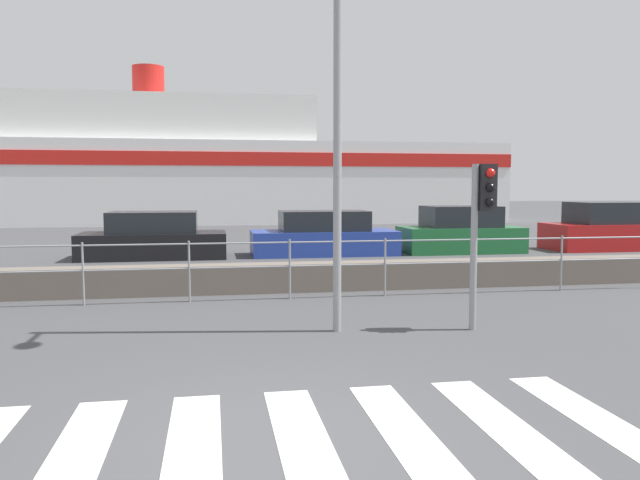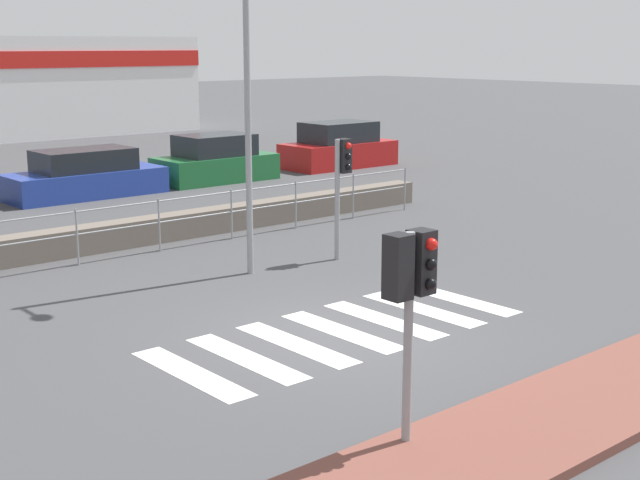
{
  "view_description": "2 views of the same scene",
  "coord_description": "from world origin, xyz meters",
  "px_view_note": "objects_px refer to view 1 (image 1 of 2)",
  "views": [
    {
      "loc": [
        -0.5,
        -5.05,
        2.11
      ],
      "look_at": [
        0.72,
        2.0,
        1.5
      ],
      "focal_mm": 35.0,
      "sensor_mm": 36.0,
      "label": 1
    },
    {
      "loc": [
        -8.46,
        -9.59,
        4.28
      ],
      "look_at": [
        0.66,
        1.0,
        1.2
      ],
      "focal_mm": 50.0,
      "sensor_mm": 36.0,
      "label": 2
    }
  ],
  "objects_px": {
    "traffic_light_far": "(482,209)",
    "parked_car_black": "(153,238)",
    "streetlamp": "(340,46)",
    "parked_car_blue": "(324,236)",
    "parked_car_green": "(460,233)",
    "ferry_boat": "(206,171)",
    "parked_car_red": "(608,229)"
  },
  "relations": [
    {
      "from": "traffic_light_far",
      "to": "parked_car_green",
      "type": "distance_m",
      "value": 11.23
    },
    {
      "from": "parked_car_black",
      "to": "parked_car_red",
      "type": "height_order",
      "value": "parked_car_red"
    },
    {
      "from": "parked_car_blue",
      "to": "parked_car_green",
      "type": "bearing_deg",
      "value": 0.0
    },
    {
      "from": "traffic_light_far",
      "to": "parked_car_green",
      "type": "xyz_separation_m",
      "value": [
        4.0,
        10.43,
        -1.16
      ]
    },
    {
      "from": "parked_car_blue",
      "to": "traffic_light_far",
      "type": "bearing_deg",
      "value": -87.37
    },
    {
      "from": "parked_car_black",
      "to": "parked_car_blue",
      "type": "bearing_deg",
      "value": 0.0
    },
    {
      "from": "ferry_boat",
      "to": "parked_car_blue",
      "type": "distance_m",
      "value": 19.08
    },
    {
      "from": "streetlamp",
      "to": "parked_car_green",
      "type": "xyz_separation_m",
      "value": [
        6.1,
        10.32,
        -3.42
      ]
    },
    {
      "from": "ferry_boat",
      "to": "parked_car_black",
      "type": "bearing_deg",
      "value": -94.38
    },
    {
      "from": "ferry_boat",
      "to": "parked_car_red",
      "type": "distance_m",
      "value": 23.05
    },
    {
      "from": "streetlamp",
      "to": "parked_car_blue",
      "type": "relative_size",
      "value": 1.49
    },
    {
      "from": "streetlamp",
      "to": "parked_car_green",
      "type": "distance_m",
      "value": 12.47
    },
    {
      "from": "parked_car_black",
      "to": "parked_car_blue",
      "type": "xyz_separation_m",
      "value": [
        5.13,
        0.0,
        -0.0
      ]
    },
    {
      "from": "traffic_light_far",
      "to": "streetlamp",
      "type": "distance_m",
      "value": 3.09
    },
    {
      "from": "traffic_light_far",
      "to": "ferry_boat",
      "type": "relative_size",
      "value": 0.07
    },
    {
      "from": "streetlamp",
      "to": "parked_car_blue",
      "type": "bearing_deg",
      "value": 81.05
    },
    {
      "from": "parked_car_blue",
      "to": "parked_car_red",
      "type": "distance_m",
      "value": 9.75
    },
    {
      "from": "parked_car_red",
      "to": "traffic_light_far",
      "type": "bearing_deg",
      "value": -131.65
    },
    {
      "from": "traffic_light_far",
      "to": "streetlamp",
      "type": "relative_size",
      "value": 0.37
    },
    {
      "from": "traffic_light_far",
      "to": "parked_car_black",
      "type": "distance_m",
      "value": 11.9
    },
    {
      "from": "ferry_boat",
      "to": "parked_car_green",
      "type": "relative_size",
      "value": 8.73
    },
    {
      "from": "ferry_boat",
      "to": "parked_car_blue",
      "type": "relative_size",
      "value": 7.45
    },
    {
      "from": "parked_car_blue",
      "to": "parked_car_green",
      "type": "distance_m",
      "value": 4.48
    },
    {
      "from": "traffic_light_far",
      "to": "parked_car_red",
      "type": "bearing_deg",
      "value": 48.35
    },
    {
      "from": "traffic_light_far",
      "to": "parked_car_black",
      "type": "bearing_deg",
      "value": 118.29
    },
    {
      "from": "parked_car_green",
      "to": "parked_car_red",
      "type": "bearing_deg",
      "value": 0.0
    },
    {
      "from": "parked_car_blue",
      "to": "streetlamp",
      "type": "bearing_deg",
      "value": -98.95
    },
    {
      "from": "traffic_light_far",
      "to": "parked_car_black",
      "type": "relative_size",
      "value": 0.58
    },
    {
      "from": "streetlamp",
      "to": "parked_car_green",
      "type": "bearing_deg",
      "value": 59.41
    },
    {
      "from": "traffic_light_far",
      "to": "parked_car_blue",
      "type": "relative_size",
      "value": 0.55
    },
    {
      "from": "ferry_boat",
      "to": "parked_car_blue",
      "type": "height_order",
      "value": "ferry_boat"
    },
    {
      "from": "parked_car_blue",
      "to": "parked_car_green",
      "type": "relative_size",
      "value": 1.17
    }
  ]
}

